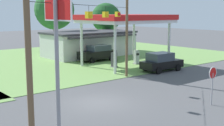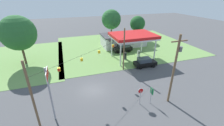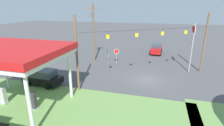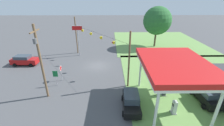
{
  "view_description": "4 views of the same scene",
  "coord_description": "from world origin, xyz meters",
  "px_view_note": "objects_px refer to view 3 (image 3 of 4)",
  "views": [
    {
      "loc": [
        -12.01,
        -15.92,
        5.92
      ],
      "look_at": [
        4.39,
        3.9,
        1.71
      ],
      "focal_mm": 50.0,
      "sensor_mm": 36.0,
      "label": 1
    },
    {
      "loc": [
        -3.22,
        -19.08,
        13.54
      ],
      "look_at": [
        4.43,
        4.12,
        2.14
      ],
      "focal_mm": 24.0,
      "sensor_mm": 36.0,
      "label": 2
    },
    {
      "loc": [
        -1.17,
        20.9,
        8.82
      ],
      "look_at": [
        4.25,
        1.35,
        2.26
      ],
      "focal_mm": 28.0,
      "sensor_mm": 36.0,
      "label": 3
    },
    {
      "loc": [
        25.62,
        2.41,
        12.1
      ],
      "look_at": [
        4.48,
        2.72,
        2.55
      ],
      "focal_mm": 24.0,
      "sensor_mm": 36.0,
      "label": 4
    }
  ],
  "objects_px": {
    "car_on_crossroad": "(156,49)",
    "route_sign": "(108,53)",
    "gas_station_canopy": "(9,53)",
    "car_at_pumps_front": "(43,77)",
    "utility_pole_main": "(93,30)",
    "fuel_pump_far": "(3,96)",
    "stop_sign_overhead": "(193,38)",
    "fuel_pump_near": "(33,101)",
    "stop_sign_roadside": "(116,53)"
  },
  "relations": [
    {
      "from": "route_sign",
      "to": "stop_sign_roadside",
      "type": "bearing_deg",
      "value": 166.51
    },
    {
      "from": "stop_sign_roadside",
      "to": "car_on_crossroad",
      "type": "bearing_deg",
      "value": 55.77
    },
    {
      "from": "gas_station_canopy",
      "to": "car_on_crossroad",
      "type": "xyz_separation_m",
      "value": [
        -11.63,
        -23.31,
        -4.17
      ]
    },
    {
      "from": "fuel_pump_far",
      "to": "route_sign",
      "type": "distance_m",
      "value": 16.05
    },
    {
      "from": "fuel_pump_near",
      "to": "stop_sign_overhead",
      "type": "relative_size",
      "value": 0.24
    },
    {
      "from": "stop_sign_overhead",
      "to": "gas_station_canopy",
      "type": "bearing_deg",
      "value": 40.13
    },
    {
      "from": "fuel_pump_far",
      "to": "stop_sign_roadside",
      "type": "distance_m",
      "value": 16.33
    },
    {
      "from": "car_on_crossroad",
      "to": "route_sign",
      "type": "bearing_deg",
      "value": -38.97
    },
    {
      "from": "fuel_pump_near",
      "to": "car_at_pumps_front",
      "type": "distance_m",
      "value": 5.22
    },
    {
      "from": "car_at_pumps_front",
      "to": "stop_sign_roadside",
      "type": "xyz_separation_m",
      "value": [
        -6.33,
        -9.89,
        0.85
      ]
    },
    {
      "from": "gas_station_canopy",
      "to": "stop_sign_overhead",
      "type": "distance_m",
      "value": 21.43
    },
    {
      "from": "utility_pole_main",
      "to": "car_on_crossroad",
      "type": "bearing_deg",
      "value": -141.22
    },
    {
      "from": "car_at_pumps_front",
      "to": "utility_pole_main",
      "type": "xyz_separation_m",
      "value": [
        -2.28,
        -10.6,
        4.29
      ]
    },
    {
      "from": "stop_sign_roadside",
      "to": "stop_sign_overhead",
      "type": "distance_m",
      "value": 11.14
    },
    {
      "from": "car_at_pumps_front",
      "to": "stop_sign_overhead",
      "type": "height_order",
      "value": "stop_sign_overhead"
    },
    {
      "from": "fuel_pump_near",
      "to": "stop_sign_roadside",
      "type": "distance_m",
      "value": 15.12
    },
    {
      "from": "car_at_pumps_front",
      "to": "utility_pole_main",
      "type": "relative_size",
      "value": 0.49
    },
    {
      "from": "car_at_pumps_front",
      "to": "stop_sign_roadside",
      "type": "relative_size",
      "value": 1.82
    },
    {
      "from": "stop_sign_overhead",
      "to": "stop_sign_roadside",
      "type": "bearing_deg",
      "value": -3.96
    },
    {
      "from": "gas_station_canopy",
      "to": "car_at_pumps_front",
      "type": "height_order",
      "value": "gas_station_canopy"
    },
    {
      "from": "fuel_pump_near",
      "to": "fuel_pump_far",
      "type": "bearing_deg",
      "value": 0.0
    },
    {
      "from": "stop_sign_roadside",
      "to": "route_sign",
      "type": "distance_m",
      "value": 1.49
    },
    {
      "from": "car_at_pumps_front",
      "to": "stop_sign_roadside",
      "type": "bearing_deg",
      "value": -120.02
    },
    {
      "from": "fuel_pump_far",
      "to": "utility_pole_main",
      "type": "bearing_deg",
      "value": -102.2
    },
    {
      "from": "fuel_pump_near",
      "to": "car_on_crossroad",
      "type": "relative_size",
      "value": 0.33
    },
    {
      "from": "stop_sign_roadside",
      "to": "utility_pole_main",
      "type": "xyz_separation_m",
      "value": [
        4.05,
        -0.72,
        3.44
      ]
    },
    {
      "from": "fuel_pump_far",
      "to": "car_at_pumps_front",
      "type": "height_order",
      "value": "car_at_pumps_front"
    },
    {
      "from": "fuel_pump_near",
      "to": "car_on_crossroad",
      "type": "bearing_deg",
      "value": -113.13
    },
    {
      "from": "fuel_pump_near",
      "to": "car_at_pumps_front",
      "type": "height_order",
      "value": "car_at_pumps_front"
    },
    {
      "from": "car_on_crossroad",
      "to": "stop_sign_overhead",
      "type": "bearing_deg",
      "value": 28.96
    },
    {
      "from": "car_at_pumps_front",
      "to": "stop_sign_overhead",
      "type": "xyz_separation_m",
      "value": [
        -17.04,
        -9.14,
        3.83
      ]
    },
    {
      "from": "route_sign",
      "to": "fuel_pump_near",
      "type": "bearing_deg",
      "value": 80.28
    },
    {
      "from": "fuel_pump_far",
      "to": "stop_sign_roadside",
      "type": "bearing_deg",
      "value": -116.81
    },
    {
      "from": "fuel_pump_near",
      "to": "stop_sign_overhead",
      "type": "distance_m",
      "value": 20.57
    },
    {
      "from": "stop_sign_roadside",
      "to": "stop_sign_overhead",
      "type": "xyz_separation_m",
      "value": [
        -10.71,
        0.74,
        2.97
      ]
    },
    {
      "from": "fuel_pump_far",
      "to": "car_on_crossroad",
      "type": "distance_m",
      "value": 26.84
    },
    {
      "from": "fuel_pump_far",
      "to": "stop_sign_overhead",
      "type": "height_order",
      "value": "stop_sign_overhead"
    },
    {
      "from": "car_on_crossroad",
      "to": "stop_sign_roadside",
      "type": "bearing_deg",
      "value": -31.83
    },
    {
      "from": "route_sign",
      "to": "gas_station_canopy",
      "type": "bearing_deg",
      "value": 74.16
    },
    {
      "from": "fuel_pump_far",
      "to": "utility_pole_main",
      "type": "relative_size",
      "value": 0.17
    },
    {
      "from": "fuel_pump_far",
      "to": "route_sign",
      "type": "relative_size",
      "value": 0.68
    },
    {
      "from": "gas_station_canopy",
      "to": "stop_sign_roadside",
      "type": "height_order",
      "value": "gas_station_canopy"
    },
    {
      "from": "car_on_crossroad",
      "to": "gas_station_canopy",
      "type": "bearing_deg",
      "value": -24.13
    },
    {
      "from": "fuel_pump_near",
      "to": "route_sign",
      "type": "bearing_deg",
      "value": -99.72
    },
    {
      "from": "fuel_pump_far",
      "to": "stop_sign_overhead",
      "type": "distance_m",
      "value": 23.08
    },
    {
      "from": "gas_station_canopy",
      "to": "stop_sign_overhead",
      "type": "relative_size",
      "value": 1.36
    },
    {
      "from": "stop_sign_overhead",
      "to": "utility_pole_main",
      "type": "distance_m",
      "value": 14.84
    },
    {
      "from": "utility_pole_main",
      "to": "gas_station_canopy",
      "type": "bearing_deg",
      "value": 83.92
    },
    {
      "from": "fuel_pump_near",
      "to": "stop_sign_overhead",
      "type": "height_order",
      "value": "stop_sign_overhead"
    },
    {
      "from": "car_on_crossroad",
      "to": "stop_sign_roadside",
      "type": "relative_size",
      "value": 1.97
    }
  ]
}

